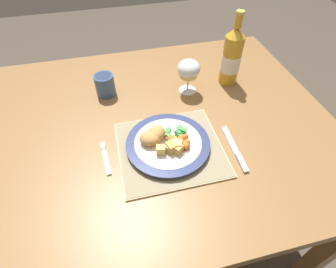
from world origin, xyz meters
The scene contains 13 objects.
ground_plane centered at (0.00, 0.00, 0.00)m, with size 6.00×6.00×0.00m, color #4C4238.
dining_table centered at (0.00, 0.00, 0.66)m, with size 1.29×0.99×0.74m.
placemat centered at (0.05, -0.13, 0.74)m, with size 0.32×0.30×0.01m.
dinner_plate centered at (0.04, -0.12, 0.76)m, with size 0.26×0.26×0.02m.
breaded_croquettes centered at (0.00, -0.11, 0.79)m, with size 0.10×0.09×0.04m.
green_beans_pile centered at (0.07, -0.10, 0.77)m, with size 0.08×0.07×0.02m.
glazed_carrots centered at (0.07, -0.14, 0.78)m, with size 0.07×0.07×0.02m.
fork centered at (-0.15, -0.13, 0.74)m, with size 0.03×0.13×0.01m.
table_knife centered at (0.24, -0.20, 0.74)m, with size 0.02×0.19×0.01m.
wine_glass centered at (0.18, 0.14, 0.83)m, with size 0.09×0.09×0.13m.
bottle centered at (0.36, 0.16, 0.85)m, with size 0.07×0.07×0.28m.
roast_potatoes centered at (0.04, -0.16, 0.78)m, with size 0.09×0.05×0.03m.
drinking_cup centered at (-0.13, 0.20, 0.78)m, with size 0.07×0.07×0.08m.
Camera 1 is at (-0.09, -0.64, 1.38)m, focal length 28.00 mm.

